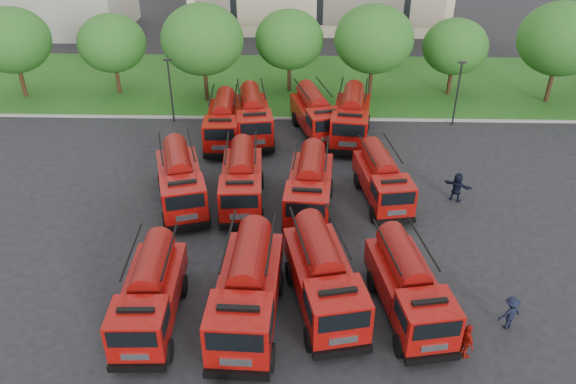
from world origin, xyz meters
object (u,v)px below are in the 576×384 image
fire_truck_2 (323,277)px  fire_truck_6 (310,186)px  fire_truck_4 (180,180)px  fire_truck_5 (242,180)px  firefighter_4 (269,253)px  fire_truck_3 (408,286)px  fire_truck_11 (351,117)px  fire_truck_0 (150,293)px  fire_truck_10 (316,114)px  fire_truck_7 (382,179)px  fire_truck_8 (224,122)px  firefighter_5 (455,200)px  firefighter_2 (463,356)px  fire_truck_9 (253,116)px  firefighter_3 (506,327)px

fire_truck_2 → fire_truck_6: fire_truck_2 is taller
fire_truck_4 → fire_truck_5: fire_truck_4 is taller
fire_truck_4 → firefighter_4: (5.54, -4.83, -1.63)m
fire_truck_3 → fire_truck_11: size_ratio=0.92×
fire_truck_0 → firefighter_4: 7.31m
fire_truck_2 → fire_truck_10: bearing=78.1°
fire_truck_0 → fire_truck_7: 15.73m
fire_truck_0 → fire_truck_2: (7.73, 1.22, 0.13)m
fire_truck_7 → fire_truck_6: bearing=-172.6°
fire_truck_8 → fire_truck_10: (6.75, 1.52, 0.03)m
fire_truck_6 → firefighter_5: size_ratio=3.88×
fire_truck_0 → firefighter_2: size_ratio=3.90×
fire_truck_3 → firefighter_5: size_ratio=3.77×
fire_truck_8 → firefighter_2: (12.74, -20.37, -1.59)m
fire_truck_0 → fire_truck_4: (-0.55, 9.94, 0.09)m
fire_truck_3 → fire_truck_11: 18.63m
fire_truck_8 → firefighter_4: (4.05, -13.45, -1.59)m
fire_truck_9 → fire_truck_0: bearing=-107.3°
fire_truck_9 → firefighter_5: bearing=-42.1°
fire_truck_11 → firefighter_4: size_ratio=4.87×
firefighter_4 → fire_truck_4: bearing=-3.0°
fire_truck_5 → fire_truck_9: size_ratio=0.95×
fire_truck_4 → fire_truck_7: size_ratio=1.12×
fire_truck_6 → firefighter_5: 9.23m
fire_truck_6 → firefighter_4: size_ratio=4.63×
fire_truck_4 → fire_truck_6: fire_truck_6 is taller
fire_truck_2 → fire_truck_3: size_ratio=1.08×
fire_truck_2 → fire_truck_9: size_ratio=1.03×
fire_truck_3 → fire_truck_10: fire_truck_10 is taller
fire_truck_4 → firefighter_3: fire_truck_4 is taller
fire_truck_5 → firefighter_5: 13.16m
fire_truck_4 → firefighter_2: (14.24, -11.75, -1.63)m
fire_truck_0 → firefighter_5: 19.45m
firefighter_3 → firefighter_4: (-11.05, 5.17, 0.00)m
fire_truck_0 → fire_truck_8: bearing=85.0°
fire_truck_11 → fire_truck_5: bearing=-120.7°
fire_truck_7 → firefighter_5: size_ratio=3.57×
fire_truck_0 → fire_truck_9: bearing=79.1°
fire_truck_5 → fire_truck_10: (4.60, 9.91, 0.03)m
fire_truck_4 → firefighter_5: fire_truck_4 is taller
fire_truck_2 → fire_truck_11: size_ratio=1.00×
fire_truck_6 → fire_truck_11: (3.10, 9.97, 0.06)m
fire_truck_2 → fire_truck_9: fire_truck_2 is taller
fire_truck_10 → fire_truck_11: fire_truck_11 is taller
fire_truck_8 → firefighter_3: fire_truck_8 is taller
fire_truck_0 → fire_truck_7: fire_truck_0 is taller
fire_truck_2 → fire_truck_10: (-0.04, 18.85, -0.06)m
fire_truck_2 → fire_truck_6: 8.19m
firefighter_2 → firefighter_5: (2.46, 12.55, 0.00)m
fire_truck_10 → firefighter_5: bearing=-62.8°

